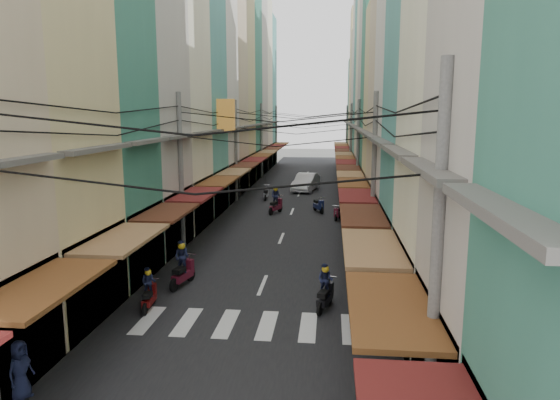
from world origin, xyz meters
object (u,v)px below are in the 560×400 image
Objects in this scene: bicycle at (397,259)px; traffic_sign at (375,230)px; market_umbrella at (451,257)px; white_car at (306,191)px.

traffic_sign is at bearing 161.01° from bicycle.
bicycle is 6.73m from market_umbrella.
white_car is 24.51m from traffic_sign.
market_umbrella reaches higher than bicycle.
traffic_sign is (-1.33, -2.46, 2.01)m from bicycle.
traffic_sign reaches higher than bicycle.
market_umbrella is 4.56m from traffic_sign.
market_umbrella is at bearing -66.30° from white_car.
bicycle is at bearing 61.55° from traffic_sign.
traffic_sign reaches higher than white_car.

